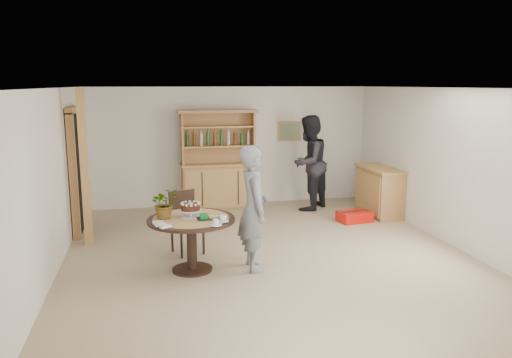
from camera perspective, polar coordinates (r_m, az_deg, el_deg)
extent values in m
plane|color=tan|center=(7.57, 1.50, -8.91)|extent=(7.00, 7.00, 0.00)
cube|color=white|center=(10.64, -2.96, 3.75)|extent=(6.00, 0.04, 2.50)
cube|color=white|center=(4.04, 13.61, -8.36)|extent=(6.00, 0.04, 2.50)
cube|color=white|center=(7.16, -22.45, -0.52)|extent=(0.04, 7.00, 2.50)
cube|color=white|center=(8.47, 21.67, 1.18)|extent=(0.04, 7.00, 2.50)
cube|color=white|center=(7.13, 1.61, 10.36)|extent=(6.00, 7.00, 0.04)
cube|color=tan|center=(10.87, 3.86, 5.48)|extent=(0.52, 0.03, 0.42)
cube|color=#59724C|center=(10.85, 3.89, 5.47)|extent=(0.44, 0.02, 0.34)
cube|color=black|center=(9.13, -19.86, 0.67)|extent=(0.10, 0.90, 2.10)
cube|color=tan|center=(8.64, -20.14, 0.11)|extent=(0.12, 0.10, 2.10)
cube|color=tan|center=(9.62, -19.36, 1.19)|extent=(0.12, 0.10, 2.10)
cube|color=tan|center=(9.01, -20.17, 7.45)|extent=(0.12, 1.10, 0.10)
cube|color=tan|center=(8.29, -19.00, 1.15)|extent=(0.12, 0.12, 2.50)
cube|color=tan|center=(10.47, -4.30, -0.81)|extent=(1.50, 0.50, 0.90)
cube|color=tan|center=(10.39, -4.34, 1.72)|extent=(1.56, 0.54, 0.04)
cube|color=tan|center=(10.42, -4.46, 4.80)|extent=(1.50, 0.04, 1.06)
cube|color=tan|center=(10.19, -8.42, 4.58)|extent=(0.04, 0.34, 1.06)
cube|color=tan|center=(10.39, -0.34, 4.82)|extent=(0.04, 0.34, 1.06)
cube|color=tan|center=(10.29, -4.33, 3.77)|extent=(1.44, 0.32, 0.03)
cube|color=tan|center=(10.25, -4.36, 5.99)|extent=(1.44, 0.32, 0.03)
cube|color=tan|center=(10.22, -4.39, 7.72)|extent=(1.62, 0.40, 0.06)
cylinder|color=#194C1E|center=(10.21, -7.47, 4.53)|extent=(0.07, 0.07, 0.28)
cylinder|color=#4C2D14|center=(10.22, -6.57, 4.56)|extent=(0.07, 0.07, 0.28)
cylinder|color=#B2BFB2|center=(10.24, -5.68, 4.59)|extent=(0.07, 0.07, 0.28)
cylinder|color=#194C1E|center=(10.26, -4.79, 4.62)|extent=(0.07, 0.07, 0.28)
cylinder|color=#4C2D14|center=(10.28, -3.90, 4.64)|extent=(0.07, 0.07, 0.28)
cylinder|color=#B2BFB2|center=(10.30, -3.02, 4.67)|extent=(0.07, 0.07, 0.28)
cylinder|color=#194C1E|center=(10.33, -2.14, 4.69)|extent=(0.07, 0.07, 0.28)
cylinder|color=#4C2D14|center=(10.36, -1.27, 4.71)|extent=(0.07, 0.07, 0.28)
cube|color=tan|center=(10.19, 13.91, -1.43)|extent=(0.50, 1.20, 0.90)
cube|color=tan|center=(10.10, 14.03, 1.17)|extent=(0.54, 1.26, 0.04)
cylinder|color=black|center=(6.90, -7.42, -4.63)|extent=(1.20, 1.20, 0.04)
cylinder|color=black|center=(7.00, -7.34, -7.55)|extent=(0.14, 0.14, 0.70)
cylinder|color=black|center=(7.12, -7.28, -10.19)|extent=(0.56, 0.56, 0.03)
cylinder|color=tan|center=(6.89, -7.42, -4.43)|extent=(1.04, 1.04, 0.01)
cube|color=black|center=(7.69, -7.86, -5.18)|extent=(0.54, 0.54, 0.04)
cube|color=black|center=(7.80, -8.47, -3.08)|extent=(0.41, 0.17, 0.46)
cube|color=black|center=(7.75, -8.52, -1.50)|extent=(0.41, 0.18, 0.05)
cube|color=black|center=(7.53, -8.51, -7.37)|extent=(0.04, 0.03, 0.44)
cube|color=black|center=(7.67, -6.02, -6.97)|extent=(0.03, 0.04, 0.44)
cube|color=black|center=(7.85, -9.56, -6.65)|extent=(0.04, 0.03, 0.44)
cube|color=black|center=(7.99, -7.16, -6.28)|extent=(0.04, 0.03, 0.44)
cylinder|color=white|center=(6.94, -7.46, -4.25)|extent=(0.28, 0.28, 0.01)
cylinder|color=white|center=(6.93, -7.47, -3.93)|extent=(0.05, 0.05, 0.08)
cylinder|color=white|center=(6.91, -7.48, -3.57)|extent=(0.30, 0.30, 0.01)
cylinder|color=#441F13|center=(6.90, -7.49, -3.16)|extent=(0.26, 0.26, 0.09)
cylinder|color=white|center=(6.89, -7.50, -2.79)|extent=(0.08, 0.08, 0.01)
sphere|color=white|center=(6.90, -6.50, -2.76)|extent=(0.04, 0.04, 0.04)
sphere|color=white|center=(6.96, -6.69, -2.65)|extent=(0.04, 0.04, 0.04)
sphere|color=white|center=(7.00, -7.08, -2.58)|extent=(0.04, 0.04, 0.04)
sphere|color=white|center=(7.01, -7.58, -2.57)|extent=(0.04, 0.04, 0.04)
sphere|color=white|center=(6.99, -8.06, -2.63)|extent=(0.04, 0.04, 0.04)
sphere|color=white|center=(6.94, -8.40, -2.72)|extent=(0.04, 0.04, 0.04)
sphere|color=white|center=(6.88, -8.49, -2.84)|extent=(0.04, 0.04, 0.04)
sphere|color=white|center=(6.83, -8.32, -2.96)|extent=(0.04, 0.04, 0.04)
sphere|color=white|center=(6.79, -7.93, -3.03)|extent=(0.04, 0.04, 0.04)
sphere|color=white|center=(6.77, -7.41, -3.04)|extent=(0.04, 0.04, 0.04)
sphere|color=white|center=(6.80, -6.92, -2.98)|extent=(0.04, 0.04, 0.04)
sphere|color=white|center=(6.84, -6.59, -2.88)|extent=(0.04, 0.04, 0.04)
imported|color=#3F7233|center=(6.87, -10.42, -2.72)|extent=(0.47, 0.44, 0.42)
cube|color=black|center=(6.79, -5.48, -4.52)|extent=(0.30, 0.20, 0.01)
cube|color=#0C7222|center=(6.78, -5.99, -4.26)|extent=(0.10, 0.10, 0.06)
cube|color=#0C7222|center=(6.77, -6.00, -3.98)|extent=(0.11, 0.02, 0.01)
cylinder|color=white|center=(6.66, -3.77, -4.81)|extent=(0.15, 0.15, 0.01)
imported|color=white|center=(6.65, -3.78, -4.46)|extent=(0.10, 0.10, 0.08)
cylinder|color=white|center=(6.48, -4.60, -5.26)|extent=(0.15, 0.15, 0.01)
imported|color=white|center=(6.47, -4.61, -4.91)|extent=(0.08, 0.08, 0.07)
cube|color=white|center=(6.67, -11.14, -4.88)|extent=(0.14, 0.08, 0.03)
cube|color=white|center=(6.56, -10.86, -5.15)|extent=(0.16, 0.11, 0.03)
cube|color=white|center=(6.46, -10.30, -5.37)|extent=(0.16, 0.14, 0.03)
imported|color=slate|center=(6.88, -0.30, -3.35)|extent=(0.42, 0.64, 1.74)
imported|color=black|center=(10.24, 6.04, 1.85)|extent=(1.19, 1.18, 1.94)
cube|color=red|center=(9.61, 11.20, -4.21)|extent=(0.65, 0.48, 0.20)
cube|color=black|center=(9.58, 11.22, -3.60)|extent=(0.56, 0.12, 0.01)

